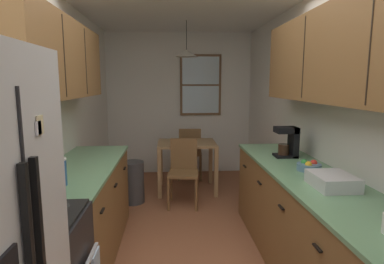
{
  "coord_description": "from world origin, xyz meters",
  "views": [
    {
      "loc": [
        -0.17,
        -2.23,
        1.66
      ],
      "look_at": [
        0.08,
        1.35,
        1.1
      ],
      "focal_mm": 29.86,
      "sensor_mm": 36.0,
      "label": 1
    }
  ],
  "objects": [
    {
      "name": "upper_cabinets_right",
      "position": [
        1.14,
        0.03,
        1.87
      ],
      "size": [
        0.33,
        2.79,
        0.74
      ],
      "color": "brown"
    },
    {
      "name": "coffee_maker",
      "position": [
        1.05,
        0.92,
        1.06
      ],
      "size": [
        0.22,
        0.18,
        0.31
      ],
      "color": "black",
      "rests_on": "counter_right"
    },
    {
      "name": "dish_rack",
      "position": [
        1.01,
        -0.06,
        0.95
      ],
      "size": [
        0.28,
        0.34,
        0.1
      ],
      "primitive_type": "cube",
      "color": "silver",
      "rests_on": "counter_right"
    },
    {
      "name": "wall_back",
      "position": [
        0.0,
        3.65,
        1.27
      ],
      "size": [
        4.4,
        0.1,
        2.55
      ],
      "primitive_type": "cube",
      "color": "white",
      "rests_on": "ground"
    },
    {
      "name": "trash_bin",
      "position": [
        -0.7,
        2.1,
        0.29
      ],
      "size": [
        0.32,
        0.32,
        0.58
      ],
      "primitive_type": "cylinder",
      "color": "#3F3F42",
      "rests_on": "ground"
    },
    {
      "name": "dining_chair_far",
      "position": [
        0.16,
        3.12,
        0.5
      ],
      "size": [
        0.43,
        0.43,
        0.9
      ],
      "color": "brown",
      "rests_on": "ground"
    },
    {
      "name": "pendant_light",
      "position": [
        0.08,
        2.56,
        2.09
      ],
      "size": [
        0.33,
        0.33,
        0.51
      ],
      "color": "black"
    },
    {
      "name": "dining_chair_near",
      "position": [
        0.0,
        1.99,
        0.5
      ],
      "size": [
        0.44,
        0.44,
        0.9
      ],
      "color": "brown",
      "rests_on": "ground"
    },
    {
      "name": "ground_plane",
      "position": [
        0.0,
        1.0,
        0.0
      ],
      "size": [
        12.0,
        12.0,
        0.0
      ],
      "primitive_type": "plane",
      "color": "#995B3D"
    },
    {
      "name": "wall_left",
      "position": [
        -1.35,
        1.0,
        1.27
      ],
      "size": [
        0.1,
        9.0,
        2.55
      ],
      "primitive_type": "cube",
      "color": "white",
      "rests_on": "ground"
    },
    {
      "name": "dining_table",
      "position": [
        0.08,
        2.56,
        0.62
      ],
      "size": [
        0.88,
        0.71,
        0.76
      ],
      "color": "#A87F51",
      "rests_on": "ground"
    },
    {
      "name": "back_window",
      "position": [
        0.39,
        3.58,
        1.62
      ],
      "size": [
        0.74,
        0.05,
        1.09
      ],
      "color": "brown"
    },
    {
      "name": "fruit_bowl",
      "position": [
        1.04,
        0.4,
        0.94
      ],
      "size": [
        0.21,
        0.21,
        0.09
      ],
      "color": "#597F9E",
      "rests_on": "counter_right"
    },
    {
      "name": "counter_left",
      "position": [
        -1.0,
        0.72,
        0.45
      ],
      "size": [
        0.64,
        1.84,
        0.9
      ],
      "color": "brown",
      "rests_on": "ground"
    },
    {
      "name": "counter_right",
      "position": [
        1.0,
        0.08,
        0.45
      ],
      "size": [
        0.64,
        3.11,
        0.9
      ],
      "color": "brown",
      "rests_on": "ground"
    },
    {
      "name": "wall_right",
      "position": [
        1.35,
        1.0,
        1.27
      ],
      "size": [
        0.1,
        9.0,
        2.55
      ],
      "primitive_type": "cube",
      "color": "white",
      "rests_on": "ground"
    },
    {
      "name": "upper_cabinets_left",
      "position": [
        -1.14,
        0.67,
        1.86
      ],
      "size": [
        0.33,
        1.92,
        0.68
      ],
      "color": "brown"
    },
    {
      "name": "storage_canister",
      "position": [
        -1.0,
        0.13,
        1.0
      ],
      "size": [
        0.12,
        0.12,
        0.21
      ],
      "color": "#265999",
      "rests_on": "counter_left"
    }
  ]
}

